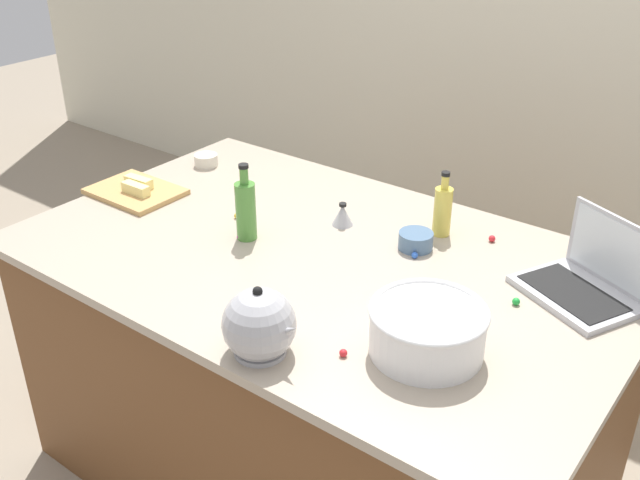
% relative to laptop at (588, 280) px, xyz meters
% --- Properties ---
extents(ground_plane, '(12.00, 12.00, 0.00)m').
position_rel_laptop_xyz_m(ground_plane, '(-0.71, -0.26, -0.95)').
color(ground_plane, gray).
extents(wall_back, '(8.00, 0.10, 2.60)m').
position_rel_laptop_xyz_m(wall_back, '(-0.71, 1.61, 0.35)').
color(wall_back, beige).
rests_on(wall_back, ground).
extents(island_counter, '(1.84, 1.14, 0.90)m').
position_rel_laptop_xyz_m(island_counter, '(-0.71, -0.26, -0.50)').
color(island_counter, brown).
rests_on(island_counter, ground).
extents(laptop, '(0.37, 0.34, 0.22)m').
position_rel_laptop_xyz_m(laptop, '(0.00, 0.00, 0.00)').
color(laptop, '#B7B7BC').
rests_on(laptop, island_counter).
extents(mixing_bowl_large, '(0.29, 0.29, 0.13)m').
position_rel_laptop_xyz_m(mixing_bowl_large, '(-0.22, -0.49, 0.02)').
color(mixing_bowl_large, white).
rests_on(mixing_bowl_large, island_counter).
extents(bottle_oil, '(0.06, 0.06, 0.21)m').
position_rel_laptop_xyz_m(bottle_oil, '(-0.49, 0.08, 0.04)').
color(bottle_oil, '#DBC64C').
rests_on(bottle_oil, island_counter).
extents(bottle_olive, '(0.06, 0.06, 0.25)m').
position_rel_laptop_xyz_m(bottle_olive, '(-0.96, -0.31, 0.05)').
color(bottle_olive, '#4C8C38').
rests_on(bottle_olive, island_counter).
extents(kettle, '(0.21, 0.18, 0.20)m').
position_rel_laptop_xyz_m(kettle, '(-0.54, -0.73, 0.03)').
color(kettle, '#ADADB2').
rests_on(kettle, island_counter).
extents(cutting_board, '(0.31, 0.23, 0.02)m').
position_rel_laptop_xyz_m(cutting_board, '(-1.50, -0.31, -0.04)').
color(cutting_board, tan).
rests_on(cutting_board, island_counter).
extents(butter_stick_left, '(0.11, 0.04, 0.04)m').
position_rel_laptop_xyz_m(butter_stick_left, '(-1.47, -0.33, -0.01)').
color(butter_stick_left, '#F4E58C').
rests_on(butter_stick_left, cutting_board).
extents(butter_stick_right, '(0.11, 0.04, 0.04)m').
position_rel_laptop_xyz_m(butter_stick_right, '(-1.51, -0.28, -0.01)').
color(butter_stick_right, '#F4E58C').
rests_on(butter_stick_right, cutting_board).
extents(ramekin_small, '(0.09, 0.09, 0.05)m').
position_rel_laptop_xyz_m(ramekin_small, '(-1.49, 0.03, -0.02)').
color(ramekin_small, beige).
rests_on(ramekin_small, island_counter).
extents(ramekin_medium, '(0.11, 0.11, 0.05)m').
position_rel_laptop_xyz_m(ramekin_medium, '(-0.51, -0.05, -0.02)').
color(ramekin_medium, slate).
rests_on(ramekin_medium, island_counter).
extents(kitchen_timer, '(0.07, 0.07, 0.08)m').
position_rel_laptop_xyz_m(kitchen_timer, '(-0.78, -0.06, -0.01)').
color(kitchen_timer, '#B2B2B7').
rests_on(kitchen_timer, island_counter).
extents(candy_0, '(0.02, 0.02, 0.02)m').
position_rel_laptop_xyz_m(candy_0, '(-1.08, -0.23, -0.04)').
color(candy_0, yellow).
rests_on(candy_0, island_counter).
extents(candy_1, '(0.02, 0.02, 0.02)m').
position_rel_laptop_xyz_m(candy_1, '(-0.13, -0.16, -0.04)').
color(candy_1, green).
rests_on(candy_1, island_counter).
extents(candy_2, '(0.02, 0.02, 0.02)m').
position_rel_laptop_xyz_m(candy_2, '(-0.34, 0.13, -0.04)').
color(candy_2, red).
rests_on(candy_2, island_counter).
extents(candy_3, '(0.02, 0.02, 0.02)m').
position_rel_laptop_xyz_m(candy_3, '(-0.37, -0.63, -0.04)').
color(candy_3, red).
rests_on(candy_3, island_counter).
extents(candy_4, '(0.02, 0.02, 0.02)m').
position_rel_laptop_xyz_m(candy_4, '(-0.98, -0.34, -0.04)').
color(candy_4, '#CC3399').
rests_on(candy_4, island_counter).
extents(candy_5, '(0.02, 0.02, 0.02)m').
position_rel_laptop_xyz_m(candy_5, '(-0.48, -0.11, -0.04)').
color(candy_5, blue).
rests_on(candy_5, island_counter).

